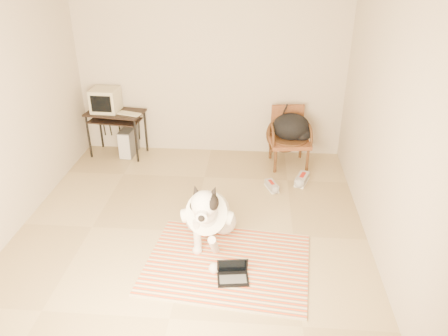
# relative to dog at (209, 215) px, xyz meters

# --- Properties ---
(floor) EXTENTS (4.50, 4.50, 0.00)m
(floor) POSITION_rel_dog_xyz_m (-0.23, 0.16, -0.35)
(floor) COLOR tan
(floor) RESTS_ON ground
(wall_back) EXTENTS (4.50, 0.00, 4.50)m
(wall_back) POSITION_rel_dog_xyz_m (-0.23, 2.41, 1.00)
(wall_back) COLOR #BFB09C
(wall_back) RESTS_ON floor
(wall_front) EXTENTS (4.50, 0.00, 4.50)m
(wall_front) POSITION_rel_dog_xyz_m (-0.23, -2.09, 1.00)
(wall_front) COLOR #BFB09C
(wall_front) RESTS_ON floor
(wall_right) EXTENTS (0.00, 4.50, 4.50)m
(wall_right) POSITION_rel_dog_xyz_m (1.77, 0.16, 1.00)
(wall_right) COLOR #BFB09C
(wall_right) RESTS_ON floor
(rug) EXTENTS (1.78, 1.43, 0.02)m
(rug) POSITION_rel_dog_xyz_m (0.23, -0.38, -0.34)
(rug) COLOR #E5471B
(rug) RESTS_ON floor
(dog) EXTENTS (0.58, 1.21, 0.87)m
(dog) POSITION_rel_dog_xyz_m (0.00, 0.00, 0.00)
(dog) COLOR silver
(dog) RESTS_ON rug
(laptop) EXTENTS (0.33, 0.26, 0.21)m
(laptop) POSITION_rel_dog_xyz_m (0.30, -0.60, -0.27)
(laptop) COLOR black
(laptop) RESTS_ON rug
(computer_desk) EXTENTS (0.90, 0.58, 0.70)m
(computer_desk) POSITION_rel_dog_xyz_m (-1.65, 2.13, 0.26)
(computer_desk) COLOR black
(computer_desk) RESTS_ON floor
(crt_monitor) EXTENTS (0.40, 0.39, 0.35)m
(crt_monitor) POSITION_rel_dog_xyz_m (-1.79, 2.17, 0.53)
(crt_monitor) COLOR #B7AE8F
(crt_monitor) RESTS_ON computer_desk
(desk_keyboard) EXTENTS (0.37, 0.22, 0.02)m
(desk_keyboard) POSITION_rel_dog_xyz_m (-1.41, 2.05, 0.37)
(desk_keyboard) COLOR #B7AE8F
(desk_keyboard) RESTS_ON computer_desk
(pc_tower) EXTENTS (0.21, 0.46, 0.42)m
(pc_tower) POSITION_rel_dog_xyz_m (-1.50, 2.16, -0.14)
(pc_tower) COLOR #4A4A4C
(pc_tower) RESTS_ON floor
(rattan_chair) EXTENTS (0.63, 0.61, 0.85)m
(rattan_chair) POSITION_rel_dog_xyz_m (0.96, 2.03, 0.08)
(rattan_chair) COLOR brown
(rattan_chair) RESTS_ON floor
(backpack) EXTENTS (0.58, 0.44, 0.40)m
(backpack) POSITION_rel_dog_xyz_m (1.01, 2.02, 0.23)
(backpack) COLOR black
(backpack) RESTS_ON rattan_chair
(sneaker_left) EXTENTS (0.20, 0.30, 0.10)m
(sneaker_left) POSITION_rel_dog_xyz_m (0.72, 1.22, -0.30)
(sneaker_left) COLOR silver
(sneaker_left) RESTS_ON floor
(sneaker_right) EXTENTS (0.24, 0.36, 0.12)m
(sneaker_right) POSITION_rel_dog_xyz_m (1.14, 1.43, -0.29)
(sneaker_right) COLOR silver
(sneaker_right) RESTS_ON floor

